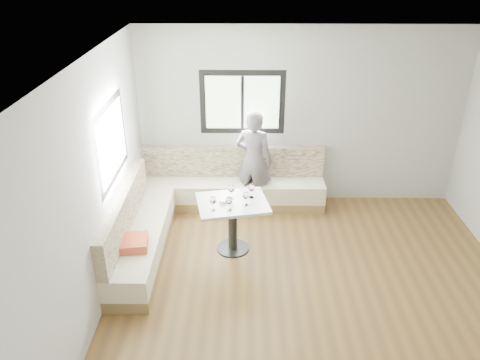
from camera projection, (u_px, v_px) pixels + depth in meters
The scene contains 10 objects.
room at pixel (317, 192), 5.06m from camera, with size 5.01×5.01×2.81m.
banquette at pixel (196, 206), 6.94m from camera, with size 2.90×2.80×0.95m.
table at pixel (233, 214), 6.28m from camera, with size 1.04×0.88×0.75m.
person at pixel (254, 161), 7.22m from camera, with size 0.59×0.39×1.63m, color #5E5660.
olive_ramekin at pixel (223, 201), 6.17m from camera, with size 0.11×0.11×0.04m.
wine_glass_a at pixel (213, 201), 5.94m from camera, with size 0.09×0.09×0.20m.
wine_glass_b at pixel (229, 201), 5.94m from camera, with size 0.09×0.09×0.20m.
wine_glass_c at pixel (246, 196), 6.06m from camera, with size 0.09×0.09×0.20m.
wine_glass_d at pixel (231, 189), 6.22m from camera, with size 0.09×0.09×0.20m.
wine_glass_e at pixel (252, 188), 6.24m from camera, with size 0.09×0.09×0.20m.
Camera 1 is at (-0.86, -4.38, 3.82)m, focal length 35.00 mm.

